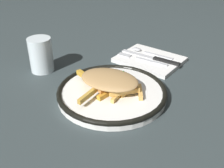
# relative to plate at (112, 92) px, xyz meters

# --- Properties ---
(ground_plane) EXTENTS (2.60, 2.60, 0.00)m
(ground_plane) POSITION_rel_plate_xyz_m (0.00, 0.00, -0.01)
(ground_plane) COLOR #303A3C
(plate) EXTENTS (0.29, 0.29, 0.03)m
(plate) POSITION_rel_plate_xyz_m (0.00, 0.00, 0.00)
(plate) COLOR white
(plate) RESTS_ON ground_plane
(fries_heap) EXTENTS (0.19, 0.21, 0.04)m
(fries_heap) POSITION_rel_plate_xyz_m (0.00, 0.01, 0.03)
(fries_heap) COLOR #DEA654
(fries_heap) RESTS_ON plate
(napkin) EXTENTS (0.16, 0.20, 0.01)m
(napkin) POSITION_rel_plate_xyz_m (0.25, 0.03, -0.01)
(napkin) COLOR silver
(napkin) RESTS_ON ground_plane
(fork) EXTENTS (0.04, 0.18, 0.00)m
(fork) POSITION_rel_plate_xyz_m (0.22, 0.05, 0.00)
(fork) COLOR silver
(fork) RESTS_ON napkin
(knife) EXTENTS (0.03, 0.21, 0.01)m
(knife) POSITION_rel_plate_xyz_m (0.25, 0.01, 0.00)
(knife) COLOR black
(knife) RESTS_ON napkin
(spoon) EXTENTS (0.03, 0.15, 0.01)m
(spoon) POSITION_rel_plate_xyz_m (0.27, 0.07, 0.00)
(spoon) COLOR silver
(spoon) RESTS_ON napkin
(water_glass) EXTENTS (0.07, 0.07, 0.11)m
(water_glass) POSITION_rel_plate_xyz_m (-0.01, 0.26, 0.04)
(water_glass) COLOR silver
(water_glass) RESTS_ON ground_plane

